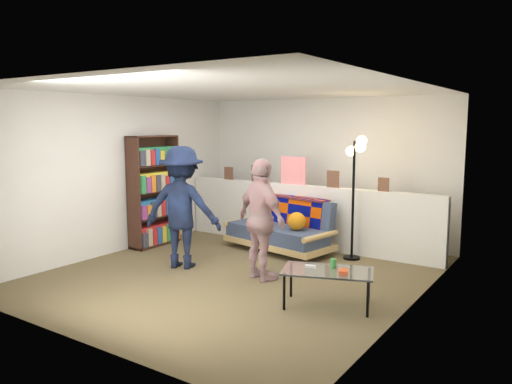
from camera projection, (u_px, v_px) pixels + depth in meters
ground at (239, 274)px, 6.62m from camera, size 5.00×5.00×0.00m
room_shell at (259, 146)px, 6.78m from camera, size 4.60×5.05×2.45m
half_wall_ledge at (304, 216)px, 8.03m from camera, size 4.45×0.15×1.00m
ledge_decor at (292, 173)px, 8.05m from camera, size 2.97×0.02×0.45m
futon_sofa at (282, 229)px, 7.79m from camera, size 1.84×1.11×0.74m
bookshelf at (154, 195)px, 8.08m from camera, size 0.30×0.89×1.78m
coffee_table at (328, 273)px, 5.39m from camera, size 1.09×0.83×0.50m
floor_lamp at (356, 172)px, 7.18m from camera, size 0.36×0.34×1.80m
person_left at (182, 207)px, 6.84m from camera, size 1.23×0.95×1.68m
person_right at (262, 220)px, 6.28m from camera, size 0.98×0.69×1.55m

